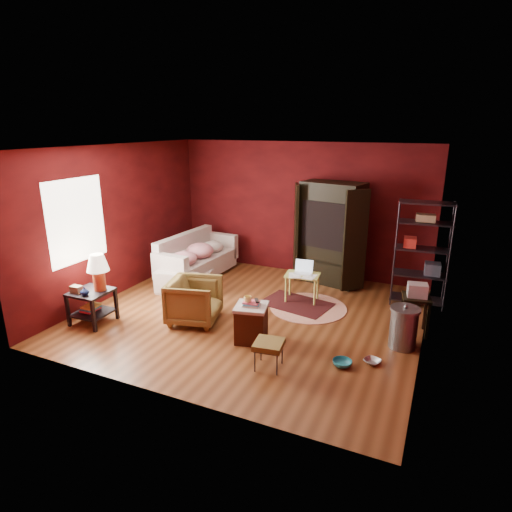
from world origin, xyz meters
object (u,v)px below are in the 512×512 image
Objects in this scene: armchair at (194,299)px; laptop_desk at (302,277)px; tv_armoire at (331,231)px; wire_shelving at (423,250)px; side_table at (95,282)px; hamper at (251,322)px; sofa at (196,258)px.

laptop_desk is at bearing -55.18° from armchair.
tv_armoire reaches higher than laptop_desk.
laptop_desk is 1.35m from tv_armoire.
tv_armoire is 1.85m from wire_shelving.
armchair reaches higher than laptop_desk.
side_table is 2.64m from hamper.
sofa is 2.52m from side_table.
side_table is (-1.44, -0.68, 0.29)m from armchair.
wire_shelving is at bearing -69.89° from armchair.
tv_armoire reaches higher than side_table.
armchair is 1.23× the size of hamper.
laptop_desk is at bearing 83.19° from hamper.
laptop_desk is at bearing 38.63° from side_table.
armchair is 0.70× the size of side_table.
armchair is at bearing -158.82° from sofa.
hamper is (2.57, 0.46, -0.40)m from side_table.
laptop_desk is 0.37× the size of tv_armoire.
side_table is 1.54× the size of laptop_desk.
hamper is at bearing 10.18° from side_table.
laptop_desk reaches higher than hamper.
wire_shelving is (2.16, 2.47, 0.74)m from hamper.
side_table reaches higher than laptop_desk.
hamper is 0.35× the size of wire_shelving.
sofa reaches higher than hamper.
armchair is at bearing 25.10° from side_table.
tv_armoire reaches higher than wire_shelving.
hamper is 0.32× the size of tv_armoire.
side_table is 3.57m from laptop_desk.
side_table reaches higher than hamper.
side_table is at bearing -169.82° from hamper.
wire_shelving is at bearing 12.62° from laptop_desk.
side_table is 4.54m from tv_armoire.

